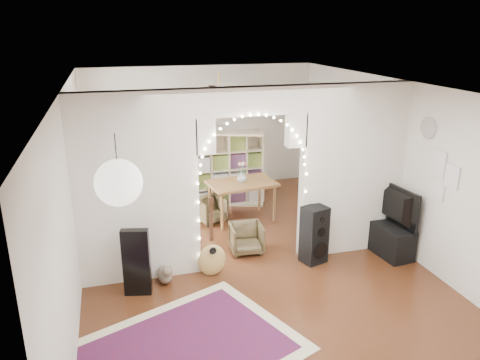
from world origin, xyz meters
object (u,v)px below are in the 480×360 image
object	(u,v)px
acoustic_guitar	(212,248)
dining_chair_right	(210,210)
floor_speaker	(314,235)
media_console	(385,237)
dining_table	(242,186)
dining_chair_left	(246,238)
bookcase	(228,168)

from	to	relation	value
acoustic_guitar	dining_chair_right	distance (m)	2.03
floor_speaker	media_console	world-z (taller)	floor_speaker
dining_table	dining_chair_right	bearing A→B (deg)	162.46
floor_speaker	dining_chair_right	world-z (taller)	floor_speaker
floor_speaker	dining_chair_left	distance (m)	1.11
acoustic_guitar	dining_table	xyz separation A→B (m)	(0.99, 1.87, 0.23)
floor_speaker	acoustic_guitar	bearing A→B (deg)	162.90
dining_chair_right	bookcase	bearing A→B (deg)	36.15
acoustic_guitar	floor_speaker	distance (m)	1.60
acoustic_guitar	media_console	world-z (taller)	acoustic_guitar
floor_speaker	media_console	bearing A→B (deg)	-16.87
floor_speaker	dining_chair_right	size ratio (longest dim) A/B	1.81
bookcase	dining_table	distance (m)	0.94
floor_speaker	dining_chair_left	size ratio (longest dim) A/B	1.74
acoustic_guitar	dining_chair_left	distance (m)	0.95
floor_speaker	dining_table	bearing A→B (deg)	91.23
dining_chair_left	dining_chair_right	bearing A→B (deg)	106.80
media_console	dining_table	world-z (taller)	dining_table
media_console	dining_table	size ratio (longest dim) A/B	0.77
dining_chair_left	dining_chair_right	size ratio (longest dim) A/B	1.04
floor_speaker	dining_chair_right	distance (m)	2.32
acoustic_guitar	bookcase	world-z (taller)	bookcase
bookcase	dining_chair_right	world-z (taller)	bookcase
bookcase	dining_chair_left	size ratio (longest dim) A/B	2.88
bookcase	dining_chair_left	bearing A→B (deg)	-76.88
acoustic_guitar	dining_chair_right	bearing A→B (deg)	68.93
media_console	dining_table	xyz separation A→B (m)	(-1.88, 1.87, 0.43)
floor_speaker	bookcase	bearing A→B (deg)	85.95
media_console	bookcase	xyz separation A→B (m)	(-1.91, 2.81, 0.50)
media_console	dining_chair_left	xyz separation A→B (m)	(-2.16, 0.60, -0.01)
media_console	dining_chair_left	size ratio (longest dim) A/B	1.93
media_console	dining_chair_left	distance (m)	2.25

